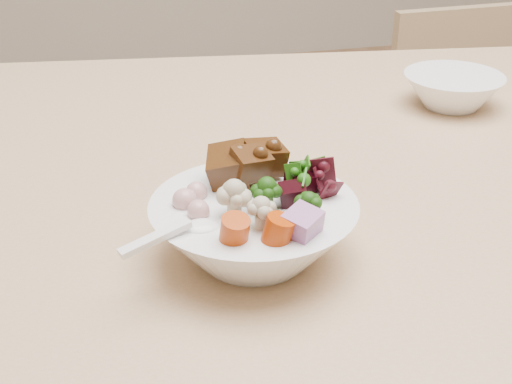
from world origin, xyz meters
TOP-DOWN VIEW (x-y plane):
  - chair_far at (0.35, 0.54)m, footprint 0.39×0.39m
  - food_bowl at (-0.40, -0.27)m, footprint 0.19×0.19m
  - soup_spoon at (-0.47, -0.30)m, footprint 0.10×0.05m
  - side_bowl at (-0.03, 0.05)m, footprint 0.14×0.14m

SIDE VIEW (x-z plane):
  - chair_far at x=0.35m, z-range 0.05..0.87m
  - side_bowl at x=-0.03m, z-range 0.84..0.89m
  - food_bowl at x=-0.40m, z-range 0.82..0.92m
  - soup_spoon at x=-0.47m, z-range 0.89..0.90m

